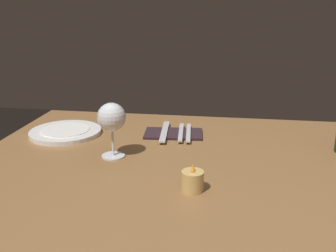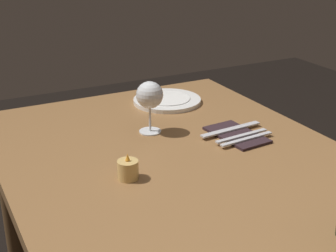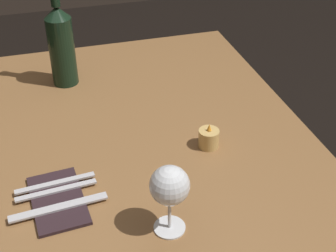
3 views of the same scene
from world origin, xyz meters
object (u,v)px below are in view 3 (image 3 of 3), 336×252
object	(u,v)px
votive_candle	(209,139)
fork_outer	(55,183)
wine_bottle	(61,43)
fork_inner	(56,190)
table_knife	(59,207)
wine_glass_left	(170,187)
folded_napkin	(58,200)

from	to	relation	value
votive_candle	fork_outer	size ratio (longest dim) A/B	0.37
wine_bottle	fork_outer	world-z (taller)	wine_bottle
fork_outer	fork_inner	bearing A→B (deg)	0.00
fork_outer	table_knife	xyz separation A→B (m)	(0.08, -0.00, 0.00)
votive_candle	fork_outer	xyz separation A→B (m)	(0.05, -0.38, -0.01)
wine_glass_left	folded_napkin	xyz separation A→B (m)	(-0.14, -0.21, -0.11)
wine_bottle	fork_outer	xyz separation A→B (m)	(0.48, -0.08, -0.12)
votive_candle	fork_outer	bearing A→B (deg)	-83.02
folded_napkin	fork_inner	world-z (taller)	fork_inner
wine_glass_left	votive_candle	world-z (taller)	wine_glass_left
fork_inner	wine_glass_left	bearing A→B (deg)	51.52
wine_bottle	folded_napkin	distance (m)	0.55
wine_bottle	table_knife	size ratio (longest dim) A/B	1.67
fork_inner	table_knife	distance (m)	0.05
folded_napkin	fork_outer	distance (m)	0.05
wine_glass_left	fork_inner	size ratio (longest dim) A/B	0.87
folded_napkin	fork_outer	world-z (taller)	fork_outer
fork_inner	votive_candle	bearing A→B (deg)	100.62
wine_glass_left	wine_bottle	world-z (taller)	wine_bottle
wine_bottle	folded_napkin	size ratio (longest dim) A/B	1.78
wine_bottle	fork_inner	world-z (taller)	wine_bottle
votive_candle	table_knife	world-z (taller)	votive_candle
fork_inner	table_knife	size ratio (longest dim) A/B	0.86
wine_glass_left	table_knife	bearing A→B (deg)	-118.18
wine_glass_left	fork_outer	bearing A→B (deg)	-132.39
votive_candle	fork_inner	bearing A→B (deg)	-79.38
votive_candle	wine_glass_left	bearing A→B (deg)	-35.67
fork_inner	table_knife	world-z (taller)	same
folded_napkin	table_knife	bearing A→B (deg)	-0.00
fork_outer	wine_glass_left	bearing A→B (deg)	47.61
fork_outer	folded_napkin	bearing A→B (deg)	0.00
table_knife	fork_outer	bearing A→B (deg)	180.00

